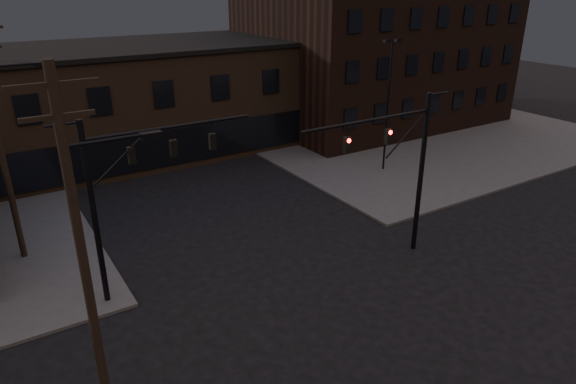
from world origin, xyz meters
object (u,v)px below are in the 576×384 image
object	(u,v)px
traffic_signal_near	(405,161)
parked_car_lot_a	(363,133)
parked_car_lot_b	(345,140)
traffic_signal_far	(124,188)
car_crossing	(146,154)

from	to	relation	value
traffic_signal_near	parked_car_lot_a	bearing A→B (deg)	55.16
parked_car_lot_b	traffic_signal_near	bearing A→B (deg)	164.75
traffic_signal_far	car_crossing	distance (m)	18.32
parked_car_lot_a	parked_car_lot_b	world-z (taller)	parked_car_lot_a
traffic_signal_near	parked_car_lot_a	xyz separation A→B (m)	(10.97, 15.77, -4.11)
traffic_signal_near	car_crossing	world-z (taller)	traffic_signal_near
parked_car_lot_a	parked_car_lot_b	distance (m)	2.56
traffic_signal_near	parked_car_lot_b	distance (m)	17.79
traffic_signal_far	parked_car_lot_b	size ratio (longest dim) A/B	1.96
traffic_signal_near	car_crossing	xyz separation A→B (m)	(-6.18, 20.30, -4.22)
parked_car_lot_a	car_crossing	bearing A→B (deg)	70.72
traffic_signal_far	parked_car_lot_b	world-z (taller)	traffic_signal_far
traffic_signal_near	traffic_signal_far	bearing A→B (deg)	163.83
traffic_signal_near	traffic_signal_far	size ratio (longest dim) A/B	1.00
traffic_signal_near	traffic_signal_far	distance (m)	12.57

